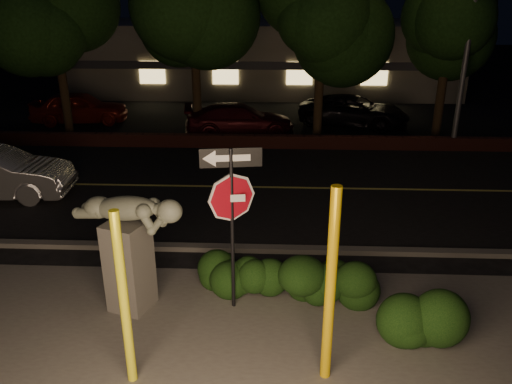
% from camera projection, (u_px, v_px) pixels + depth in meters
% --- Properties ---
extents(ground, '(90.00, 90.00, 0.00)m').
position_uv_depth(ground, '(253.00, 158.00, 18.20)').
color(ground, black).
rests_on(ground, ground).
extents(patio, '(14.00, 6.00, 0.02)m').
position_uv_depth(patio, '(220.00, 366.00, 7.98)').
color(patio, '#4C4944').
rests_on(patio, ground).
extents(road, '(80.00, 8.00, 0.01)m').
position_uv_depth(road, '(249.00, 187.00, 15.41)').
color(road, black).
rests_on(road, ground).
extents(lane_marking, '(80.00, 0.12, 0.00)m').
position_uv_depth(lane_marking, '(249.00, 187.00, 15.41)').
color(lane_marking, '#B6AC49').
rests_on(lane_marking, road).
extents(curb, '(80.00, 0.25, 0.12)m').
position_uv_depth(curb, '(239.00, 248.00, 11.58)').
color(curb, '#4C4944').
rests_on(curb, ground).
extents(brick_wall, '(40.00, 0.35, 0.50)m').
position_uv_depth(brick_wall, '(255.00, 141.00, 19.31)').
color(brick_wall, '#401A14').
rests_on(brick_wall, ground).
extents(parking_lot, '(40.00, 12.00, 0.01)m').
position_uv_depth(parking_lot, '(260.00, 115.00, 24.70)').
color(parking_lot, black).
rests_on(parking_lot, ground).
extents(building, '(22.00, 10.20, 4.00)m').
position_uv_depth(building, '(265.00, 55.00, 31.38)').
color(building, '#6B6456').
rests_on(building, ground).
extents(tree_far_a, '(4.60, 4.60, 7.43)m').
position_uv_depth(tree_far_a, '(51.00, 0.00, 19.34)').
color(tree_far_a, black).
rests_on(tree_far_a, ground).
extents(yellow_pole_left, '(0.14, 0.14, 2.87)m').
position_uv_depth(yellow_pole_left, '(124.00, 301.00, 7.20)').
color(yellow_pole_left, '#FEF824').
rests_on(yellow_pole_left, ground).
extents(yellow_pole_right, '(0.16, 0.16, 3.19)m').
position_uv_depth(yellow_pole_right, '(330.00, 289.00, 7.21)').
color(yellow_pole_right, '#E4B60C').
rests_on(yellow_pole_right, ground).
extents(signpost, '(1.06, 0.20, 3.15)m').
position_uv_depth(signpost, '(232.00, 198.00, 8.71)').
color(signpost, black).
rests_on(signpost, ground).
extents(sculpture, '(2.18, 1.25, 2.36)m').
position_uv_depth(sculpture, '(128.00, 239.00, 8.98)').
color(sculpture, '#4C4944').
rests_on(sculpture, ground).
extents(hedge_center, '(2.03, 1.29, 0.98)m').
position_uv_depth(hedge_center, '(244.00, 270.00, 9.83)').
color(hedge_center, black).
rests_on(hedge_center, ground).
extents(hedge_right, '(1.99, 1.46, 1.17)m').
position_uv_depth(hedge_right, '(329.00, 273.00, 9.54)').
color(hedge_right, black).
rests_on(hedge_right, ground).
extents(hedge_far_right, '(1.72, 1.25, 1.09)m').
position_uv_depth(hedge_far_right, '(425.00, 311.00, 8.49)').
color(hedge_far_right, black).
rests_on(hedge_far_right, ground).
extents(parked_car_red, '(4.47, 2.29, 1.46)m').
position_uv_depth(parked_car_red, '(79.00, 107.00, 22.84)').
color(parked_car_red, maroon).
rests_on(parked_car_red, ground).
extents(parked_car_darkred, '(4.77, 2.51, 1.32)m').
position_uv_depth(parked_car_darkred, '(240.00, 120.00, 20.90)').
color(parked_car_darkred, '#390A0F').
rests_on(parked_car_darkred, ground).
extents(parked_car_dark, '(5.31, 3.67, 1.35)m').
position_uv_depth(parked_car_dark, '(354.00, 111.00, 22.38)').
color(parked_car_dark, black).
rests_on(parked_car_dark, ground).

